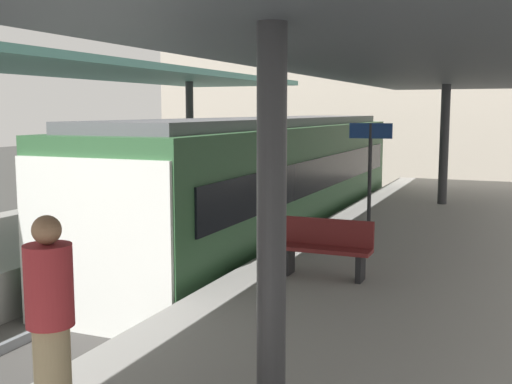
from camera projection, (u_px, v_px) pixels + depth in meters
The scene contains 14 objects.
ground_plane at pixel (173, 305), 11.31m from camera, with size 80.00×80.00×0.00m, color #383835.
platform_left at pixel (8, 259), 12.69m from camera, with size 4.40×28.00×1.00m, color gray.
platform_right at pixel (385, 302), 9.79m from camera, with size 4.40×28.00×1.00m, color gray.
track_ballast at pixel (173, 299), 11.29m from camera, with size 3.20×28.00×0.20m, color #423F3D.
rail_near_side at pixel (138, 286), 11.54m from camera, with size 0.08×28.00×0.14m, color slate.
rail_far_side at pixel (208, 295), 11.00m from camera, with size 0.08×28.00×0.14m, color slate.
commuter_train at pixel (270, 182), 15.50m from camera, with size 2.78×14.20×3.10m.
canopy_left at pixel (48, 68), 13.47m from camera, with size 4.18×21.00×3.51m.
canopy_right at pixel (407, 68), 10.60m from camera, with size 4.18×21.00×3.31m.
platform_bench at pixel (325, 246), 9.37m from camera, with size 1.40×0.41×0.86m.
platform_sign at pixel (370, 151), 13.20m from camera, with size 0.90×0.08×2.21m.
passenger_near_bench at pixel (80, 190), 12.87m from camera, with size 0.36×0.36×1.65m.
passenger_mid_platform at pixel (51, 322), 4.73m from camera, with size 0.36×0.36×1.71m.
station_building_backdrop at pixel (360, 67), 29.45m from camera, with size 18.00×6.00×11.00m, color #A89E8E.
Camera 1 is at (5.59, -9.53, 3.47)m, focal length 44.12 mm.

